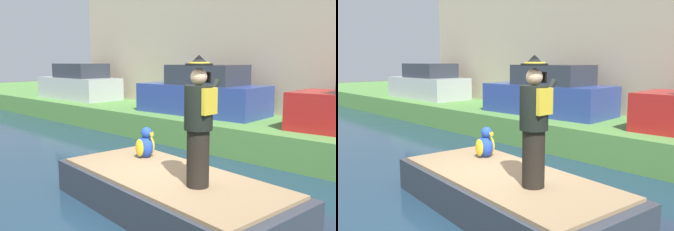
% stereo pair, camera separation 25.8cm
% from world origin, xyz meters
% --- Properties ---
extents(ground_plane, '(80.00, 80.00, 0.00)m').
position_xyz_m(ground_plane, '(0.00, 0.00, 0.00)').
color(ground_plane, '#4C4742').
extents(canal_water, '(6.63, 48.00, 0.10)m').
position_xyz_m(canal_water, '(0.00, 0.00, 0.05)').
color(canal_water, '#1E384C').
rests_on(canal_water, ground).
extents(boat, '(2.24, 4.37, 0.61)m').
position_xyz_m(boat, '(0.00, -0.15, 0.40)').
color(boat, '#333842').
rests_on(boat, canal_water).
extents(person_pirate, '(0.61, 0.42, 1.85)m').
position_xyz_m(person_pirate, '(-0.12, -0.84, 1.64)').
color(person_pirate, black).
rests_on(person_pirate, boat).
extents(parrot_plush, '(0.36, 0.34, 0.57)m').
position_xyz_m(parrot_plush, '(0.46, 0.88, 0.95)').
color(parrot_plush, blue).
rests_on(parrot_plush, boat).
extents(parked_car_blue, '(1.90, 4.08, 1.50)m').
position_xyz_m(parked_car_blue, '(4.90, 3.05, 1.49)').
color(parked_car_blue, '#2D4293').
rests_on(parked_car_blue, grass_bank_far).
extents(parked_car_silver, '(1.71, 4.00, 1.50)m').
position_xyz_m(parked_car_silver, '(4.90, 9.82, 1.49)').
color(parked_car_silver, '#B7B7BC').
rests_on(parked_car_silver, grass_bank_far).
extents(building_row, '(5.80, 16.20, 7.08)m').
position_xyz_m(building_row, '(9.10, 2.69, 4.40)').
color(building_row, '#BCA88E').
rests_on(building_row, grass_bank_far).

